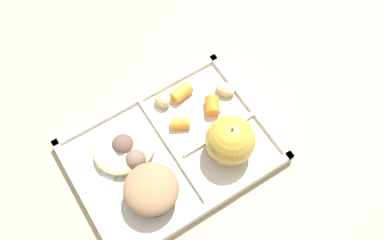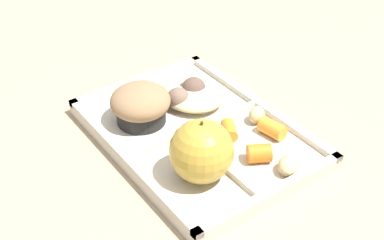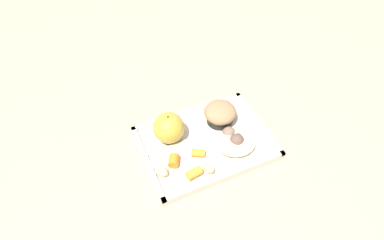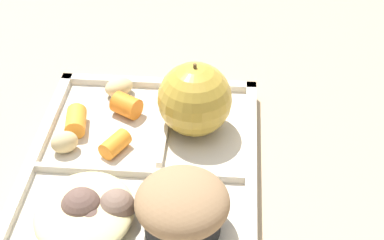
% 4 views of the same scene
% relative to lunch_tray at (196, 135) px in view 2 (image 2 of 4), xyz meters
% --- Properties ---
extents(ground, '(6.00, 6.00, 0.00)m').
position_rel_lunch_tray_xyz_m(ground, '(0.00, -0.00, -0.01)').
color(ground, tan).
extents(lunch_tray, '(0.33, 0.24, 0.02)m').
position_rel_lunch_tray_xyz_m(lunch_tray, '(0.00, 0.00, 0.00)').
color(lunch_tray, beige).
rests_on(lunch_tray, ground).
extents(green_apple, '(0.08, 0.08, 0.09)m').
position_rel_lunch_tray_xyz_m(green_apple, '(-0.08, 0.05, 0.05)').
color(green_apple, '#B79333').
rests_on(green_apple, lunch_tray).
extents(bran_muffin, '(0.09, 0.09, 0.06)m').
position_rel_lunch_tray_xyz_m(bran_muffin, '(0.07, 0.05, 0.03)').
color(bran_muffin, black).
rests_on(bran_muffin, lunch_tray).
extents(carrot_slice_back, '(0.04, 0.04, 0.02)m').
position_rel_lunch_tray_xyz_m(carrot_slice_back, '(-0.10, -0.03, 0.02)').
color(carrot_slice_back, orange).
rests_on(carrot_slice_back, lunch_tray).
extents(carrot_slice_center, '(0.04, 0.03, 0.02)m').
position_rel_lunch_tray_xyz_m(carrot_slice_center, '(-0.04, -0.03, 0.02)').
color(carrot_slice_center, orange).
rests_on(carrot_slice_center, lunch_tray).
extents(carrot_slice_small, '(0.04, 0.03, 0.02)m').
position_rel_lunch_tray_xyz_m(carrot_slice_small, '(-0.07, -0.08, 0.02)').
color(carrot_slice_small, orange).
rests_on(carrot_slice_small, lunch_tray).
extents(potato_chunk_wedge, '(0.04, 0.04, 0.02)m').
position_rel_lunch_tray_xyz_m(potato_chunk_wedge, '(-0.14, -0.04, 0.02)').
color(potato_chunk_wedge, tan).
rests_on(potato_chunk_wedge, lunch_tray).
extents(potato_chunk_corner, '(0.03, 0.04, 0.02)m').
position_rel_lunch_tray_xyz_m(potato_chunk_corner, '(-0.03, -0.08, 0.02)').
color(potato_chunk_corner, tan).
rests_on(potato_chunk_corner, lunch_tray).
extents(egg_noodle_pile, '(0.10, 0.09, 0.03)m').
position_rel_lunch_tray_xyz_m(egg_noodle_pile, '(0.07, -0.04, 0.02)').
color(egg_noodle_pile, beige).
rests_on(egg_noodle_pile, lunch_tray).
extents(meatball_center, '(0.04, 0.04, 0.04)m').
position_rel_lunch_tray_xyz_m(meatball_center, '(0.07, -0.04, 0.03)').
color(meatball_center, brown).
rests_on(meatball_center, lunch_tray).
extents(meatball_front, '(0.03, 0.03, 0.03)m').
position_rel_lunch_tray_xyz_m(meatball_front, '(0.06, -0.01, 0.02)').
color(meatball_front, '#755B4C').
rests_on(meatball_front, lunch_tray).
extents(meatball_back, '(0.03, 0.03, 0.03)m').
position_rel_lunch_tray_xyz_m(meatball_back, '(0.07, -0.05, 0.02)').
color(meatball_back, '#755B4C').
rests_on(meatball_back, lunch_tray).
extents(meatball_side, '(0.03, 0.03, 0.03)m').
position_rel_lunch_tray_xyz_m(meatball_side, '(0.08, -0.03, 0.02)').
color(meatball_side, brown).
rests_on(meatball_side, lunch_tray).
extents(plastic_fork, '(0.12, 0.12, 0.00)m').
position_rel_lunch_tray_xyz_m(plastic_fork, '(0.09, -0.03, 0.01)').
color(plastic_fork, silver).
rests_on(plastic_fork, lunch_tray).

